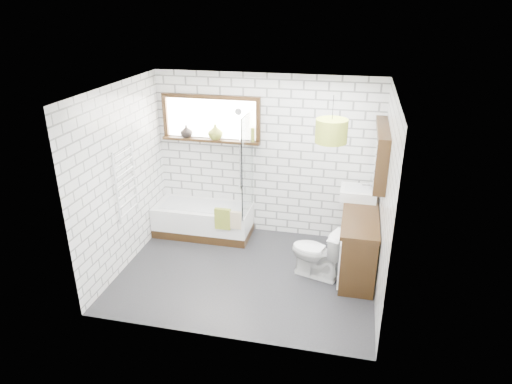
% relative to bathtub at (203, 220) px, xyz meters
% --- Properties ---
extents(floor, '(3.40, 2.60, 0.01)m').
position_rel_bathtub_xyz_m(floor, '(0.94, -0.97, -0.25)').
color(floor, black).
rests_on(floor, ground).
extents(ceiling, '(3.40, 2.60, 0.01)m').
position_rel_bathtub_xyz_m(ceiling, '(0.94, -0.97, 2.26)').
color(ceiling, white).
rests_on(ceiling, ground).
extents(wall_back, '(3.40, 0.01, 2.50)m').
position_rel_bathtub_xyz_m(wall_back, '(0.94, 0.34, 1.01)').
color(wall_back, white).
rests_on(wall_back, ground).
extents(wall_front, '(3.40, 0.01, 2.50)m').
position_rel_bathtub_xyz_m(wall_front, '(0.94, -2.27, 1.01)').
color(wall_front, white).
rests_on(wall_front, ground).
extents(wall_left, '(0.01, 2.60, 2.50)m').
position_rel_bathtub_xyz_m(wall_left, '(-0.77, -0.97, 1.01)').
color(wall_left, white).
rests_on(wall_left, ground).
extents(wall_right, '(0.01, 2.60, 2.50)m').
position_rel_bathtub_xyz_m(wall_right, '(2.64, -0.97, 1.01)').
color(wall_right, white).
rests_on(wall_right, ground).
extents(window, '(1.52, 0.16, 0.68)m').
position_rel_bathtub_xyz_m(window, '(0.09, 0.29, 1.56)').
color(window, black).
rests_on(window, wall_back).
extents(towel_radiator, '(0.06, 0.52, 1.00)m').
position_rel_bathtub_xyz_m(towel_radiator, '(-0.72, -0.97, 0.96)').
color(towel_radiator, white).
rests_on(towel_radiator, wall_left).
extents(mirror_cabinet, '(0.16, 1.20, 0.70)m').
position_rel_bathtub_xyz_m(mirror_cabinet, '(2.56, -0.37, 1.41)').
color(mirror_cabinet, black).
rests_on(mirror_cabinet, wall_right).
extents(shower_riser, '(0.02, 0.02, 1.30)m').
position_rel_bathtub_xyz_m(shower_riser, '(0.54, 0.29, 1.11)').
color(shower_riser, silver).
rests_on(shower_riser, wall_back).
extents(bathtub, '(1.50, 0.66, 0.49)m').
position_rel_bathtub_xyz_m(bathtub, '(0.00, 0.00, 0.00)').
color(bathtub, white).
rests_on(bathtub, floor).
extents(shower_screen, '(0.02, 0.72, 1.50)m').
position_rel_bathtub_xyz_m(shower_screen, '(0.73, 0.00, 0.99)').
color(shower_screen, white).
rests_on(shower_screen, bathtub).
extents(towel_green, '(0.24, 0.07, 0.33)m').
position_rel_bathtub_xyz_m(towel_green, '(0.42, -0.33, 0.22)').
color(towel_green, olive).
rests_on(towel_green, bathtub).
extents(towel_beige, '(0.21, 0.05, 0.27)m').
position_rel_bathtub_xyz_m(towel_beige, '(0.60, -0.33, 0.22)').
color(towel_beige, tan).
rests_on(towel_beige, bathtub).
extents(vanity, '(0.48, 1.48, 0.84)m').
position_rel_bathtub_xyz_m(vanity, '(2.40, -0.49, 0.18)').
color(vanity, black).
rests_on(vanity, floor).
extents(basin, '(0.50, 0.44, 0.15)m').
position_rel_bathtub_xyz_m(basin, '(2.34, 0.01, 0.67)').
color(basin, white).
rests_on(basin, vanity).
extents(tap, '(0.04, 0.04, 0.17)m').
position_rel_bathtub_xyz_m(tap, '(2.50, 0.01, 0.74)').
color(tap, silver).
rests_on(tap, vanity).
extents(toilet, '(0.58, 0.78, 0.71)m').
position_rel_bathtub_xyz_m(toilet, '(1.86, -0.81, 0.11)').
color(toilet, white).
rests_on(toilet, floor).
extents(vase_olive, '(0.29, 0.29, 0.23)m').
position_rel_bathtub_xyz_m(vase_olive, '(0.16, 0.26, 1.35)').
color(vase_olive, olive).
rests_on(vase_olive, window).
extents(vase_dark, '(0.21, 0.21, 0.19)m').
position_rel_bathtub_xyz_m(vase_dark, '(-0.30, 0.26, 1.33)').
color(vase_dark, black).
rests_on(vase_dark, window).
extents(bottle, '(0.08, 0.08, 0.20)m').
position_rel_bathtub_xyz_m(bottle, '(0.74, 0.26, 1.34)').
color(bottle, olive).
rests_on(bottle, window).
extents(pendant, '(0.36, 0.36, 0.27)m').
position_rel_bathtub_xyz_m(pendant, '(1.96, -1.08, 1.86)').
color(pendant, olive).
rests_on(pendant, ceiling).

